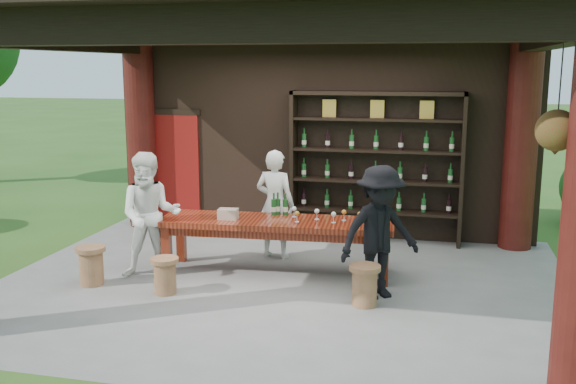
% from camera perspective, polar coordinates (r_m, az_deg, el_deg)
% --- Properties ---
extents(ground, '(90.00, 90.00, 0.00)m').
position_cam_1_polar(ground, '(8.45, -0.63, -8.19)').
color(ground, '#2D5119').
rests_on(ground, ground).
extents(pavilion, '(7.50, 6.00, 3.60)m').
position_cam_1_polar(pavilion, '(8.42, -0.04, 6.60)').
color(pavilion, slate).
rests_on(pavilion, ground).
extents(wine_shelf, '(2.74, 0.42, 2.41)m').
position_cam_1_polar(wine_shelf, '(10.36, 7.78, 2.20)').
color(wine_shelf, black).
rests_on(wine_shelf, ground).
extents(tasting_table, '(3.21, 1.03, 0.75)m').
position_cam_1_polar(tasting_table, '(8.74, -1.04, -3.22)').
color(tasting_table, '#53150B').
rests_on(tasting_table, ground).
extents(stool_near_left, '(0.35, 0.35, 0.46)m').
position_cam_1_polar(stool_near_left, '(8.19, -10.88, -7.23)').
color(stool_near_left, brown).
rests_on(stool_near_left, ground).
extents(stool_near_right, '(0.38, 0.38, 0.49)m').
position_cam_1_polar(stool_near_right, '(7.70, 6.82, -8.15)').
color(stool_near_right, brown).
rests_on(stool_near_right, ground).
extents(stool_far_left, '(0.39, 0.39, 0.51)m').
position_cam_1_polar(stool_far_left, '(8.73, -17.10, -6.18)').
color(stool_far_left, brown).
rests_on(stool_far_left, ground).
extents(host, '(0.63, 0.46, 1.61)m').
position_cam_1_polar(host, '(9.42, -1.16, -1.08)').
color(host, white).
rests_on(host, ground).
extents(guest_woman, '(1.00, 0.89, 1.69)m').
position_cam_1_polar(guest_woman, '(8.72, -12.15, -2.04)').
color(guest_woman, white).
rests_on(guest_woman, ground).
extents(guest_man, '(1.21, 1.11, 1.64)m').
position_cam_1_polar(guest_man, '(7.84, 8.14, -3.59)').
color(guest_man, black).
rests_on(guest_man, ground).
extents(table_bottles, '(0.24, 0.12, 0.31)m').
position_cam_1_polar(table_bottles, '(8.97, -0.81, -1.05)').
color(table_bottles, '#194C1E').
rests_on(table_bottles, tasting_table).
extents(table_glasses, '(0.99, 0.34, 0.15)m').
position_cam_1_polar(table_glasses, '(8.64, 3.22, -2.07)').
color(table_glasses, silver).
rests_on(table_glasses, tasting_table).
extents(napkin_basket, '(0.27, 0.20, 0.14)m').
position_cam_1_polar(napkin_basket, '(8.76, -5.35, -1.95)').
color(napkin_basket, '#BF6672').
rests_on(napkin_basket, tasting_table).
extents(shrubs, '(20.88, 8.53, 1.36)m').
position_cam_1_polar(shrubs, '(8.60, 8.79, -4.17)').
color(shrubs, '#194C14').
rests_on(shrubs, ground).
extents(trees, '(21.73, 10.51, 4.80)m').
position_cam_1_polar(trees, '(9.56, 19.80, 13.91)').
color(trees, '#3F2819').
rests_on(trees, ground).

